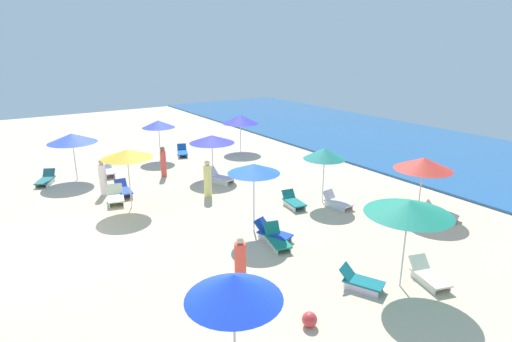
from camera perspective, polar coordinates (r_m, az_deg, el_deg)
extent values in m
plane|color=beige|center=(16.43, -25.90, -9.39)|extent=(60.00, 60.00, 0.00)
cube|color=#275C9A|center=(29.45, 24.67, 2.16)|extent=(60.00, 13.65, 0.12)
cylinder|color=silver|center=(27.49, -2.11, 4.61)|extent=(0.05, 0.05, 1.84)
cone|color=#3332CB|center=(27.26, -2.14, 7.05)|extent=(2.35, 2.35, 0.54)
cylinder|color=silver|center=(18.71, -16.81, -1.56)|extent=(0.05, 0.05, 2.21)
cone|color=gold|center=(18.36, -17.15, 2.25)|extent=(2.13, 2.13, 0.37)
cube|color=silver|center=(19.65, -19.33, -3.96)|extent=(1.07, 0.30, 0.24)
cube|color=silver|center=(19.65, -17.65, -3.79)|extent=(1.07, 0.30, 0.24)
cube|color=silver|center=(19.59, -18.53, -3.47)|extent=(1.34, 0.95, 0.06)
cube|color=silver|center=(20.05, -18.64, -2.34)|extent=(0.42, 0.69, 0.47)
cube|color=silver|center=(20.43, -18.16, -3.03)|extent=(1.14, 0.10, 0.24)
cube|color=silver|center=(20.52, -16.84, -2.82)|extent=(1.14, 0.10, 0.24)
cube|color=#304ABC|center=(20.42, -17.54, -2.52)|extent=(1.29, 0.64, 0.06)
cube|color=#304ABC|center=(20.91, -17.95, -1.59)|extent=(0.34, 0.56, 0.39)
cylinder|color=silver|center=(26.16, -12.97, 3.67)|extent=(0.05, 0.05, 1.96)
cone|color=#3746B8|center=(25.92, -13.14, 6.25)|extent=(1.97, 1.97, 0.44)
cube|color=silver|center=(26.83, -10.49, 2.21)|extent=(1.15, 0.45, 0.19)
cube|color=silver|center=(26.86, -9.40, 2.28)|extent=(1.15, 0.45, 0.19)
cube|color=#1654B1|center=(26.81, -9.96, 2.51)|extent=(1.47, 1.02, 0.06)
cube|color=#1654B1|center=(27.37, -10.07, 3.23)|extent=(0.47, 0.63, 0.43)
cylinder|color=silver|center=(23.52, -23.40, 1.22)|extent=(0.05, 0.05, 1.97)
cone|color=blue|center=(23.25, -23.75, 4.12)|extent=(2.44, 2.44, 0.48)
cube|color=silver|center=(23.70, -20.14, -0.49)|extent=(1.11, 0.13, 0.24)
cube|color=silver|center=(23.77, -18.86, -0.31)|extent=(1.11, 0.13, 0.24)
cube|color=silver|center=(23.69, -19.53, -0.05)|extent=(1.28, 0.73, 0.06)
cube|color=silver|center=(24.17, -19.81, 0.75)|extent=(0.41, 0.63, 0.43)
cube|color=silver|center=(23.73, -27.31, -1.42)|extent=(1.11, 0.59, 0.19)
cube|color=silver|center=(23.55, -26.15, -1.39)|extent=(1.11, 0.59, 0.19)
cube|color=#286B6A|center=(23.60, -26.77, -1.12)|extent=(1.49, 1.15, 0.06)
cube|color=#286B6A|center=(24.11, -26.34, -0.23)|extent=(0.57, 0.67, 0.41)
cylinder|color=silver|center=(18.74, 9.13, -1.31)|extent=(0.05, 0.05, 2.01)
cone|color=#207E72|center=(18.39, 9.31, 2.38)|extent=(1.85, 1.85, 0.49)
cube|color=silver|center=(18.16, 4.53, -4.76)|extent=(1.05, 0.20, 0.22)
cube|color=silver|center=(18.39, 5.92, -4.51)|extent=(1.05, 0.20, 0.22)
cube|color=#177270|center=(18.22, 5.24, -4.23)|extent=(1.25, 0.77, 0.06)
cube|color=#177270|center=(18.60, 4.44, -3.17)|extent=(0.41, 0.61, 0.39)
cube|color=silver|center=(18.32, 10.64, -4.82)|extent=(1.09, 0.17, 0.21)
cube|color=silver|center=(18.72, 11.69, -4.40)|extent=(1.09, 0.17, 0.21)
cube|color=silver|center=(18.47, 11.19, -4.22)|extent=(1.28, 0.77, 0.06)
cube|color=silver|center=(18.73, 9.91, -3.21)|extent=(0.36, 0.63, 0.41)
cylinder|color=silver|center=(18.65, 21.42, -2.59)|extent=(0.05, 0.05, 1.89)
cone|color=red|center=(18.30, 21.82, 0.94)|extent=(2.34, 2.34, 0.50)
cube|color=silver|center=(18.32, 23.93, -6.04)|extent=(0.97, 0.45, 0.22)
cube|color=silver|center=(18.83, 24.22, -5.46)|extent=(0.97, 0.45, 0.22)
cube|color=silver|center=(18.53, 24.13, -5.34)|extent=(1.32, 1.06, 0.06)
cube|color=silver|center=(18.53, 22.59, -4.51)|extent=(0.57, 0.71, 0.42)
cylinder|color=silver|center=(12.91, 19.45, -10.19)|extent=(0.05, 0.05, 2.29)
cone|color=#1A7E63|center=(12.38, 20.06, -4.64)|extent=(2.43, 2.43, 0.40)
cube|color=silver|center=(13.65, 21.72, -13.89)|extent=(1.06, 0.36, 0.19)
cube|color=silver|center=(13.95, 23.46, -13.40)|extent=(1.06, 0.36, 0.19)
cube|color=silver|center=(13.74, 22.66, -13.19)|extent=(1.34, 0.94, 0.06)
cube|color=silver|center=(14.03, 21.32, -11.52)|extent=(0.53, 0.67, 0.40)
cube|color=silver|center=(12.73, 14.06, -15.44)|extent=(0.92, 0.47, 0.21)
cube|color=silver|center=(13.13, 14.73, -14.41)|extent=(0.92, 0.47, 0.21)
cube|color=#146B76|center=(12.86, 14.45, -14.40)|extent=(1.25, 0.99, 0.06)
cube|color=#146B76|center=(12.89, 12.31, -13.26)|extent=(0.55, 0.64, 0.38)
cylinder|color=silver|center=(15.63, -0.29, -4.31)|extent=(0.05, 0.05, 2.29)
cone|color=blue|center=(15.20, -0.30, 0.34)|extent=(1.93, 1.93, 0.36)
cube|color=silver|center=(15.15, 2.06, -9.34)|extent=(1.04, 0.43, 0.21)
cube|color=silver|center=(15.54, 3.12, -8.66)|extent=(1.04, 0.43, 0.21)
cube|color=#173EA9|center=(15.28, 2.60, -8.53)|extent=(1.35, 0.99, 0.06)
cube|color=#173EA9|center=(15.48, 0.87, -7.36)|extent=(0.60, 0.68, 0.43)
cube|color=silver|center=(14.80, 2.11, -10.06)|extent=(1.11, 0.32, 0.20)
cube|color=silver|center=(14.97, 3.88, -9.76)|extent=(1.11, 0.32, 0.20)
cube|color=#168068|center=(14.82, 3.01, -9.47)|extent=(1.37, 0.87, 0.06)
cube|color=#168068|center=(15.21, 2.20, -7.79)|extent=(0.43, 0.61, 0.47)
cylinder|color=silver|center=(22.12, -5.93, 1.47)|extent=(0.05, 0.05, 1.87)
cone|color=#3233C6|center=(21.84, -6.02, 4.34)|extent=(2.35, 2.35, 0.40)
cube|color=silver|center=(21.16, -5.14, -1.53)|extent=(1.06, 0.51, 0.24)
cube|color=silver|center=(21.58, -4.26, -1.13)|extent=(1.06, 0.51, 0.24)
cube|color=silver|center=(21.32, -4.70, -0.94)|extent=(1.43, 1.12, 0.06)
cube|color=silver|center=(21.60, -5.97, -0.12)|extent=(0.59, 0.71, 0.48)
cone|color=blue|center=(8.05, -3.05, -15.47)|extent=(1.87, 1.87, 0.52)
cylinder|color=#E74C42|center=(22.72, -12.48, 0.99)|extent=(0.35, 0.35, 1.42)
sphere|color=#94604D|center=(22.52, -12.62, 2.98)|extent=(0.24, 0.24, 0.24)
cylinder|color=#F64E3D|center=(12.20, -2.14, -12.94)|extent=(0.43, 0.43, 1.48)
sphere|color=beige|center=(11.81, -2.18, -9.43)|extent=(0.20, 0.20, 0.20)
cylinder|color=#E4DD79|center=(19.39, -6.59, -1.35)|extent=(0.40, 0.40, 1.51)
sphere|color=beige|center=(19.13, -6.68, 1.12)|extent=(0.25, 0.25, 0.25)
cylinder|color=white|center=(20.80, -20.09, -1.09)|extent=(0.39, 0.39, 1.47)
sphere|color=tan|center=(20.56, -20.33, 1.14)|extent=(0.24, 0.24, 0.24)
sphere|color=#D83839|center=(11.23, 7.30, -19.39)|extent=(0.39, 0.39, 0.39)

